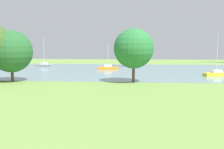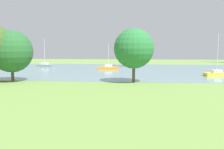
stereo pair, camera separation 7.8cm
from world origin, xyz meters
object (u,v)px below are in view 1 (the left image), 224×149
at_px(tree_west_near, 11,51).
at_px(sailboat_gray, 44,65).
at_px(sailboat_orange, 108,68).
at_px(sailboat_yellow, 216,73).
at_px(tree_east_near, 134,49).

bearing_deg(tree_west_near, sailboat_gray, 100.68).
bearing_deg(sailboat_gray, sailboat_orange, -20.85).
height_order(sailboat_yellow, tree_west_near, tree_west_near).
height_order(sailboat_orange, tree_east_near, tree_east_near).
distance_m(sailboat_yellow, tree_east_near, 18.76).
distance_m(tree_west_near, tree_east_near, 18.82).
relative_size(sailboat_gray, tree_east_near, 0.94).
bearing_deg(sailboat_gray, tree_west_near, -79.32).
bearing_deg(tree_west_near, sailboat_yellow, 17.03).
xyz_separation_m(sailboat_yellow, tree_west_near, (-34.13, -10.45, 4.19)).
relative_size(tree_west_near, tree_east_near, 0.97).
height_order(sailboat_orange, tree_west_near, tree_west_near).
relative_size(sailboat_yellow, tree_west_near, 0.98).
bearing_deg(sailboat_yellow, tree_west_near, -162.97).
height_order(tree_west_near, tree_east_near, tree_east_near).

